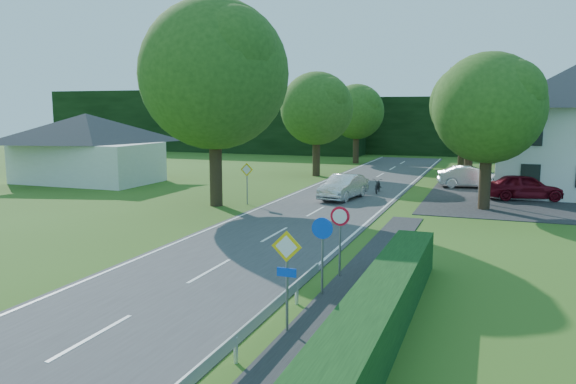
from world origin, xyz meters
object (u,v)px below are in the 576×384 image
at_px(motorcycle, 378,185).
at_px(parked_car_silver_a, 471,177).
at_px(moving_car, 343,187).
at_px(parasol, 508,177).
at_px(parked_car_red, 524,186).
at_px(streetlight, 480,127).

relative_size(motorcycle, parked_car_silver_a, 0.41).
xyz_separation_m(moving_car, parasol, (9.53, 6.28, 0.27)).
height_order(motorcycle, parked_car_red, parked_car_red).
distance_m(streetlight, moving_car, 8.69).
bearing_deg(parasol, streetlight, -109.49).
height_order(streetlight, motorcycle, streetlight).
xyz_separation_m(moving_car, motorcycle, (1.50, 3.30, -0.26)).
height_order(streetlight, parked_car_silver_a, streetlight).
relative_size(parked_car_red, parasol, 2.11).
distance_m(motorcycle, parked_car_red, 8.94).
distance_m(moving_car, parked_car_red, 11.05).
distance_m(streetlight, parasol, 6.31).
xyz_separation_m(streetlight, motorcycle, (-6.26, 2.01, -3.94)).
bearing_deg(moving_car, parasol, 42.31).
distance_m(moving_car, parked_car_silver_a, 10.78).
bearing_deg(parasol, parked_car_red, -71.10).
bearing_deg(streetlight, parked_car_silver_a, 95.16).
xyz_separation_m(motorcycle, parasol, (8.03, 2.99, 0.53)).
height_order(motorcycle, parked_car_silver_a, parked_car_silver_a).
xyz_separation_m(motorcycle, parked_car_silver_a, (5.65, 4.78, 0.27)).
distance_m(streetlight, parked_car_silver_a, 7.74).
xyz_separation_m(moving_car, parked_car_silver_a, (7.15, 8.07, 0.01)).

